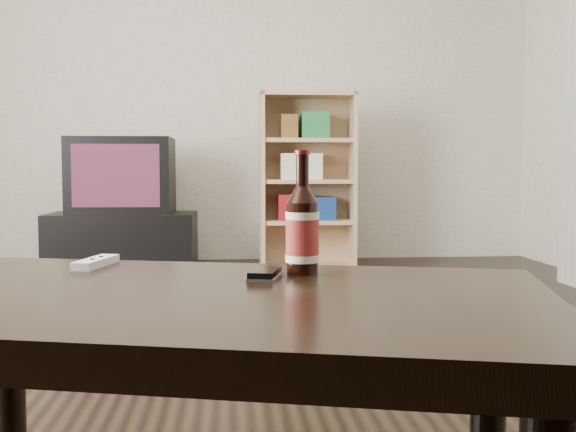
{
  "coord_description": "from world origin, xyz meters",
  "views": [
    {
      "loc": [
        0.19,
        -2.15,
        0.69
      ],
      "look_at": [
        0.31,
        -0.76,
        0.59
      ],
      "focal_mm": 42.0,
      "sensor_mm": 36.0,
      "label": 1
    }
  ],
  "objects": [
    {
      "name": "remote",
      "position": [
        -0.11,
        -0.61,
        0.48
      ],
      "size": [
        0.08,
        0.16,
        0.02
      ],
      "rotation": [
        0.0,
        0.0,
        -0.25
      ],
      "color": "#BCBCBE",
      "rests_on": "coffee_table"
    },
    {
      "name": "phone",
      "position": [
        0.26,
        -0.82,
        0.48
      ],
      "size": [
        0.08,
        0.12,
        0.02
      ],
      "rotation": [
        0.0,
        0.0,
        -0.26
      ],
      "color": "#B5B5B8",
      "rests_on": "coffee_table"
    },
    {
      "name": "tv",
      "position": [
        -0.54,
        2.51,
        0.65
      ],
      "size": [
        0.69,
        0.45,
        0.51
      ],
      "rotation": [
        0.0,
        0.0,
        -0.03
      ],
      "color": "black",
      "rests_on": "tv_stand"
    },
    {
      "name": "wall_back",
      "position": [
        0.0,
        3.01,
        1.35
      ],
      "size": [
        5.0,
        0.02,
        2.7
      ],
      "primitive_type": "cube",
      "color": "#B2AB99",
      "rests_on": "ground"
    },
    {
      "name": "beer_bottle",
      "position": [
        0.34,
        -0.76,
        0.56
      ],
      "size": [
        0.08,
        0.08,
        0.26
      ],
      "rotation": [
        0.0,
        0.0,
        -0.22
      ],
      "color": "black",
      "rests_on": "coffee_table"
    },
    {
      "name": "tv_stand",
      "position": [
        -0.54,
        2.51,
        0.2
      ],
      "size": [
        0.99,
        0.52,
        0.39
      ],
      "primitive_type": "cube",
      "rotation": [
        0.0,
        0.0,
        -0.03
      ],
      "color": "black",
      "rests_on": "floor"
    },
    {
      "name": "bookshelf",
      "position": [
        0.72,
        2.51,
        0.63
      ],
      "size": [
        0.66,
        0.3,
        1.21
      ],
      "rotation": [
        0.0,
        0.0,
        -0.01
      ],
      "color": "tan",
      "rests_on": "floor"
    },
    {
      "name": "coffee_table",
      "position": [
        0.13,
        -0.95,
        0.41
      ],
      "size": [
        1.41,
        1.03,
        0.47
      ],
      "rotation": [
        0.0,
        0.0,
        -0.25
      ],
      "color": "black",
      "rests_on": "floor"
    },
    {
      "name": "floor",
      "position": [
        0.0,
        0.0,
        -0.01
      ],
      "size": [
        5.0,
        6.0,
        0.01
      ],
      "primitive_type": "cube",
      "color": "black",
      "rests_on": "ground"
    }
  ]
}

